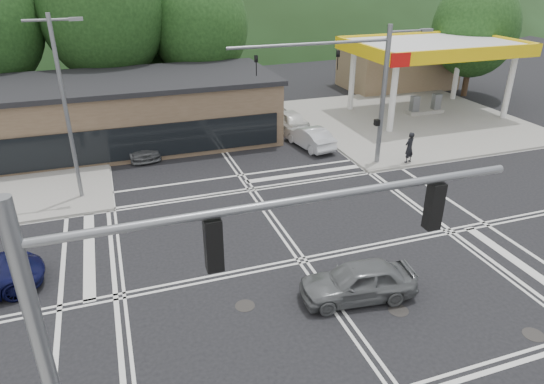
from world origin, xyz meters
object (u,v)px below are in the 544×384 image
object	(u,v)px
car_queue_b	(288,119)
car_queue_a	(310,137)
pedestrian	(409,147)
car_northbound	(139,143)
car_grey_center	(358,281)

from	to	relation	value
car_queue_b	car_queue_a	bearing A→B (deg)	83.81
car_queue_b	pedestrian	distance (m)	9.70
car_northbound	pedestrian	bearing A→B (deg)	-33.24
car_queue_a	car_queue_b	size ratio (longest dim) A/B	0.98
car_queue_a	car_northbound	bearing A→B (deg)	-22.31
car_queue_a	car_queue_b	world-z (taller)	car_queue_b
car_grey_center	pedestrian	world-z (taller)	pedestrian
car_grey_center	car_queue_b	bearing A→B (deg)	173.68
car_queue_b	car_northbound	world-z (taller)	car_queue_b
car_queue_a	car_grey_center	bearing A→B (deg)	63.90
car_grey_center	car_northbound	distance (m)	18.50
car_northbound	pedestrian	size ratio (longest dim) A/B	2.48
car_queue_b	car_northbound	xyz separation A→B (m)	(-10.60, -1.52, -0.06)
pedestrian	car_queue_b	bearing A→B (deg)	-82.66
car_northbound	pedestrian	distance (m)	16.60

